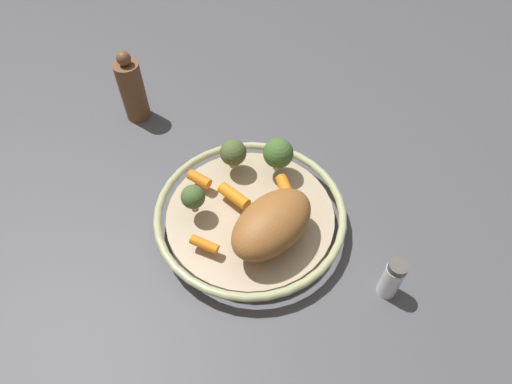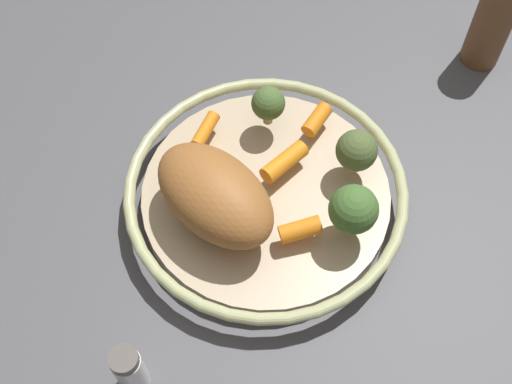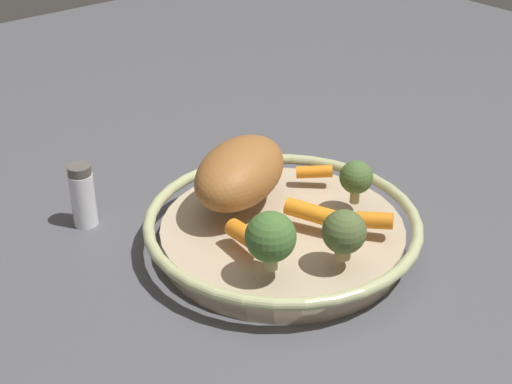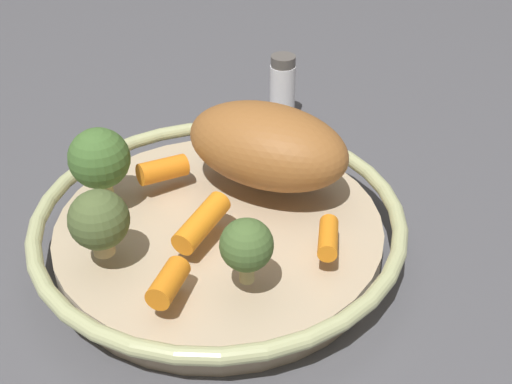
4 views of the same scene
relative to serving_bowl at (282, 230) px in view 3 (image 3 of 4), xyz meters
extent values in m
plane|color=#4C4C51|center=(0.00, 0.00, -0.02)|extent=(2.24, 2.24, 0.00)
cylinder|color=tan|center=(0.00, 0.00, -0.01)|extent=(0.30, 0.30, 0.03)
torus|color=#B1B680|center=(0.00, 0.00, 0.01)|extent=(0.34, 0.34, 0.01)
ellipsoid|color=#995E2C|center=(0.01, -0.07, 0.06)|extent=(0.19, 0.16, 0.08)
cylinder|color=orange|center=(-0.02, 0.03, 0.03)|extent=(0.05, 0.07, 0.03)
cylinder|color=orange|center=(-0.07, 0.09, 0.03)|extent=(0.04, 0.05, 0.02)
cylinder|color=orange|center=(0.07, 0.02, 0.03)|extent=(0.03, 0.05, 0.03)
cylinder|color=orange|center=(-0.10, -0.05, 0.03)|extent=(0.05, 0.05, 0.02)
cylinder|color=tan|center=(0.01, 0.11, 0.03)|extent=(0.02, 0.02, 0.01)
sphere|color=#4D5F31|center=(0.01, 0.11, 0.06)|extent=(0.05, 0.05, 0.05)
cylinder|color=tan|center=(0.08, 0.07, 0.03)|extent=(0.02, 0.02, 0.02)
sphere|color=#42682E|center=(0.08, 0.07, 0.06)|extent=(0.06, 0.06, 0.06)
cylinder|color=tan|center=(-0.09, 0.03, 0.03)|extent=(0.01, 0.01, 0.02)
sphere|color=#476430|center=(-0.09, 0.03, 0.06)|extent=(0.04, 0.04, 0.04)
cylinder|color=white|center=(0.16, -0.21, 0.01)|extent=(0.03, 0.03, 0.07)
cylinder|color=#56514C|center=(0.16, -0.21, 0.06)|extent=(0.03, 0.03, 0.01)
camera|label=1|loc=(-0.15, -0.43, 0.64)|focal=30.31mm
camera|label=2|loc=(0.40, -0.15, 0.71)|focal=47.44mm
camera|label=3|loc=(0.52, 0.57, 0.50)|focal=51.93mm
camera|label=4|loc=(-0.39, 0.25, 0.37)|focal=44.31mm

